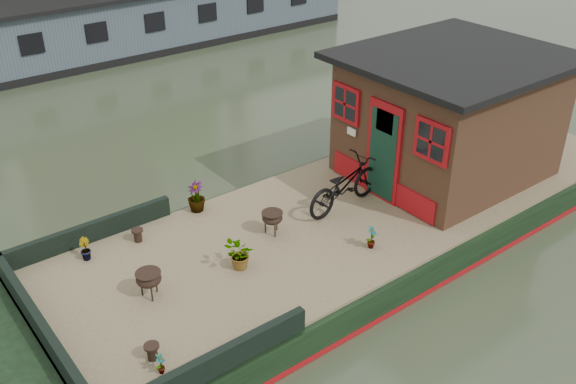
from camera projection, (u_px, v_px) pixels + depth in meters
ground at (362, 234)px, 12.15m from camera, size 120.00×120.00×0.00m
houseboat_hull at (307, 246)px, 11.30m from camera, size 14.01×4.02×0.60m
houseboat_deck at (364, 206)px, 11.84m from camera, size 11.80×3.80×0.05m
bow_bulwark at (103, 306)px, 9.05m from camera, size 3.00×4.00×0.35m
cabin at (450, 114)px, 12.38m from camera, size 4.00×3.50×2.42m
bicycle at (344, 185)px, 11.52m from camera, size 1.82×0.80×0.92m
potted_plant_a at (371, 237)px, 10.50m from camera, size 0.27×0.24×0.42m
potted_plant_b at (85, 249)px, 10.24m from camera, size 0.20×0.23×0.38m
potted_plant_c at (240, 255)px, 9.98m from camera, size 0.60×0.59×0.51m
potted_plant_d at (196, 196)px, 11.50m from camera, size 0.35×0.35×0.58m
potted_plant_e at (161, 364)px, 8.09m from camera, size 0.20×0.20×0.31m
brazier_front at (149, 284)px, 9.40m from camera, size 0.49×0.49×0.43m
brazier_rear at (272, 223)px, 10.88m from camera, size 0.44×0.44×0.42m
bollard_port at (138, 235)px, 10.72m from camera, size 0.20×0.20×0.23m
bollard_stbd at (152, 352)px, 8.33m from camera, size 0.21×0.21×0.23m
far_houseboat at (73, 26)px, 21.30m from camera, size 20.40×4.40×2.11m
quay at (14, 5)px, 26.03m from camera, size 60.00×6.00×0.90m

